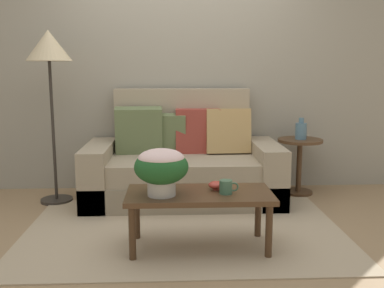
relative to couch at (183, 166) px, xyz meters
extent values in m
plane|color=#997A56|center=(-0.02, -0.85, -0.34)|extent=(14.00, 14.00, 0.00)
cube|color=gray|center=(-0.02, 0.49, 1.12)|extent=(6.40, 0.12, 2.92)
cube|color=tan|center=(-0.02, -0.92, -0.33)|extent=(2.56, 1.73, 0.01)
cube|color=gray|center=(0.00, -0.08, -0.22)|extent=(1.90, 0.95, 0.24)
cube|color=gray|center=(0.00, -0.10, 0.00)|extent=(1.41, 0.85, 0.20)
cube|color=gray|center=(0.00, 0.31, 0.32)|extent=(1.41, 0.17, 0.87)
cube|color=gray|center=(-0.83, -0.08, -0.05)|extent=(0.25, 0.95, 0.57)
cube|color=gray|center=(0.83, -0.08, -0.05)|extent=(0.25, 0.95, 0.57)
cube|color=tan|center=(0.47, 0.13, 0.33)|extent=(0.46, 0.26, 0.47)
cube|color=#607047|center=(-0.45, 0.13, 0.34)|extent=(0.49, 0.27, 0.49)
cube|color=#93382D|center=(0.16, 0.15, 0.33)|extent=(0.46, 0.15, 0.45)
cube|color=#607047|center=(-0.16, 0.16, 0.30)|extent=(0.42, 0.22, 0.42)
cylinder|color=#442D1B|center=(-0.38, -1.46, -0.15)|extent=(0.05, 0.05, 0.39)
cylinder|color=#442D1B|center=(0.56, -1.46, -0.15)|extent=(0.05, 0.05, 0.39)
cylinder|color=#442D1B|center=(-0.38, -1.07, -0.15)|extent=(0.05, 0.05, 0.39)
cylinder|color=#442D1B|center=(0.56, -1.07, -0.15)|extent=(0.05, 0.05, 0.39)
cube|color=#4C331E|center=(0.09, -1.27, 0.07)|extent=(1.05, 0.49, 0.04)
cylinder|color=#4C331E|center=(1.22, 0.12, -0.33)|extent=(0.30, 0.30, 0.03)
cylinder|color=#4C331E|center=(1.22, 0.12, -0.05)|extent=(0.06, 0.06, 0.53)
cylinder|color=#4C331E|center=(1.22, 0.12, 0.23)|extent=(0.46, 0.46, 0.03)
cylinder|color=#2D2823|center=(-1.26, -0.06, -0.32)|extent=(0.31, 0.31, 0.03)
cylinder|color=#2D2823|center=(-1.26, -0.06, 0.36)|extent=(0.03, 0.03, 1.34)
cone|color=#C6B289|center=(-1.26, -0.06, 1.18)|extent=(0.43, 0.43, 0.29)
cylinder|color=#B7B2A8|center=(-0.18, -1.33, 0.15)|extent=(0.20, 0.20, 0.13)
ellipsoid|color=#1E5123|center=(-0.18, -1.33, 0.29)|extent=(0.38, 0.38, 0.24)
ellipsoid|color=beige|center=(-0.18, -1.33, 0.35)|extent=(0.32, 0.32, 0.13)
cylinder|color=#3D664C|center=(0.27, -1.31, 0.14)|extent=(0.09, 0.09, 0.10)
torus|color=#3D664C|center=(0.33, -1.31, 0.14)|extent=(0.07, 0.01, 0.07)
cylinder|color=#B2382D|center=(0.21, -1.20, 0.10)|extent=(0.05, 0.05, 0.02)
ellipsoid|color=#B2382D|center=(0.21, -1.20, 0.12)|extent=(0.12, 0.12, 0.05)
cylinder|color=slate|center=(1.22, 0.11, 0.33)|extent=(0.12, 0.12, 0.17)
cylinder|color=slate|center=(1.22, 0.11, 0.44)|extent=(0.05, 0.05, 0.06)
camera|label=1|loc=(-0.11, -4.31, 0.97)|focal=41.03mm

